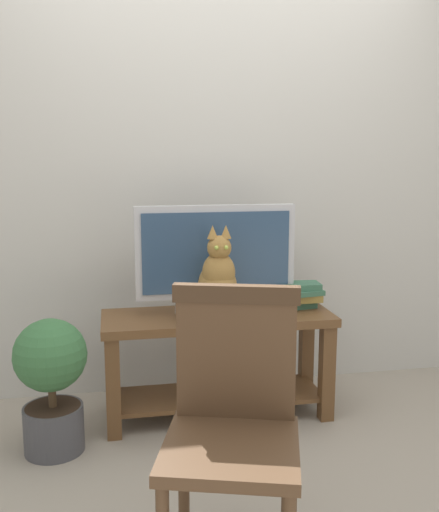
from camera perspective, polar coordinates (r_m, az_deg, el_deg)
ground_plane at (r=2.78m, az=3.42°, el=-19.64°), size 12.00×12.00×0.00m
back_wall at (r=3.39m, az=-0.50°, el=10.47°), size 7.00×0.12×2.80m
tv_stand at (r=3.08m, az=-0.17°, el=-8.98°), size 1.19×0.42×0.55m
tv at (r=3.01m, az=-0.36°, el=-0.00°), size 0.83×0.20×0.56m
media_box at (r=2.95m, az=-0.20°, el=-5.56°), size 0.40×0.27×0.05m
cat at (r=2.89m, az=-0.12°, el=-2.19°), size 0.21×0.36×0.42m
wooden_chair at (r=1.95m, az=1.35°, el=-15.07°), size 0.53×0.53×0.95m
book_stack at (r=3.16m, az=7.68°, el=-3.75°), size 0.27×0.22×0.14m
potted_plant at (r=2.83m, az=-16.18°, el=-11.52°), size 0.33×0.33×0.64m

